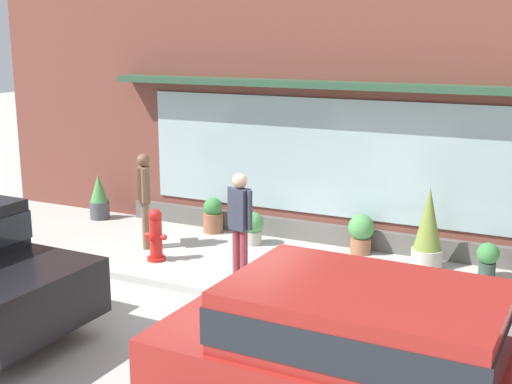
# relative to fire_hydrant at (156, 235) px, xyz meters

# --- Properties ---
(ground_plane) EXTENTS (60.00, 60.00, 0.00)m
(ground_plane) POSITION_rel_fire_hydrant_xyz_m (1.75, -0.77, -0.44)
(ground_plane) COLOR #B2AFA8
(curb_strip) EXTENTS (14.00, 0.24, 0.12)m
(curb_strip) POSITION_rel_fire_hydrant_xyz_m (1.75, -0.97, -0.38)
(curb_strip) COLOR #B2B2AD
(curb_strip) RESTS_ON ground_plane
(storefront) EXTENTS (14.00, 0.81, 5.27)m
(storefront) POSITION_rel_fire_hydrant_xyz_m (1.75, 2.42, 2.13)
(storefront) COLOR brown
(storefront) RESTS_ON ground_plane
(fire_hydrant) EXTENTS (0.39, 0.35, 0.89)m
(fire_hydrant) POSITION_rel_fire_hydrant_xyz_m (0.00, 0.00, 0.00)
(fire_hydrant) COLOR red
(fire_hydrant) RESTS_ON ground_plane
(pedestrian_with_handbag) EXTENTS (0.39, 0.56, 1.71)m
(pedestrian_with_handbag) POSITION_rel_fire_hydrant_xyz_m (-0.57, 0.52, 0.55)
(pedestrian_with_handbag) COLOR brown
(pedestrian_with_handbag) RESTS_ON ground_plane
(pedestrian_passerby) EXTENTS (0.46, 0.26, 1.71)m
(pedestrian_passerby) POSITION_rel_fire_hydrant_xyz_m (1.75, -0.29, 0.56)
(pedestrian_passerby) COLOR #8E333D
(pedestrian_passerby) RESTS_ON ground_plane
(parked_car_red) EXTENTS (4.37, 2.00, 1.58)m
(parked_car_red) POSITION_rel_fire_hydrant_xyz_m (4.88, -3.65, 0.46)
(parked_car_red) COLOR maroon
(parked_car_red) RESTS_ON ground_plane
(potted_plant_corner_tall) EXTENTS (0.38, 0.38, 0.68)m
(potted_plant_corner_tall) POSITION_rel_fire_hydrant_xyz_m (0.02, 1.89, -0.10)
(potted_plant_corner_tall) COLOR #9E6042
(potted_plant_corner_tall) RESTS_ON ground_plane
(potted_plant_window_center) EXTENTS (0.35, 0.35, 0.57)m
(potted_plant_window_center) POSITION_rel_fire_hydrant_xyz_m (5.13, 1.59, -0.12)
(potted_plant_window_center) COLOR #33473D
(potted_plant_window_center) RESTS_ON ground_plane
(potted_plant_trailing_edge) EXTENTS (0.45, 0.45, 0.69)m
(potted_plant_trailing_edge) POSITION_rel_fire_hydrant_xyz_m (2.98, 1.90, -0.06)
(potted_plant_trailing_edge) COLOR #9E6042
(potted_plant_trailing_edge) RESTS_ON ground_plane
(potted_plant_window_right) EXTENTS (0.42, 0.42, 0.60)m
(potted_plant_window_right) POSITION_rel_fire_hydrant_xyz_m (1.05, 1.53, -0.12)
(potted_plant_window_right) COLOR #B7B2A3
(potted_plant_window_right) RESTS_ON ground_plane
(potted_plant_low_front) EXTENTS (0.50, 0.50, 1.34)m
(potted_plant_low_front) POSITION_rel_fire_hydrant_xyz_m (4.17, 1.65, 0.20)
(potted_plant_low_front) COLOR #B7B2A3
(potted_plant_low_front) RESTS_ON ground_plane
(potted_plant_near_hydrant) EXTENTS (0.40, 0.40, 0.93)m
(potted_plant_near_hydrant) POSITION_rel_fire_hydrant_xyz_m (-2.58, 1.72, 0.00)
(potted_plant_near_hydrant) COLOR #4C4C51
(potted_plant_near_hydrant) RESTS_ON ground_plane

